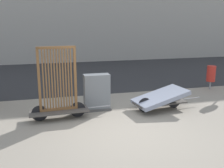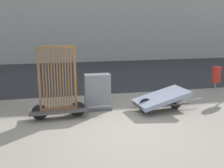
{
  "view_description": "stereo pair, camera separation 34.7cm",
  "coord_description": "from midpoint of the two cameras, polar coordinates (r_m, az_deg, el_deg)",
  "views": [
    {
      "loc": [
        -1.89,
        -5.77,
        2.72
      ],
      "look_at": [
        0.0,
        1.45,
        0.93
      ],
      "focal_mm": 42.0,
      "sensor_mm": 36.0,
      "label": 1
    },
    {
      "loc": [
        -1.55,
        -5.85,
        2.72
      ],
      "look_at": [
        0.0,
        1.45,
        0.93
      ],
      "focal_mm": 42.0,
      "sensor_mm": 36.0,
      "label": 2
    }
  ],
  "objects": [
    {
      "name": "bike_cart_with_mattress",
      "position": [
        8.31,
        11.84,
        -3.18
      ],
      "size": [
        2.38,
        1.16,
        0.67
      ],
      "rotation": [
        0.0,
        0.0,
        0.12
      ],
      "color": "#4C4742",
      "rests_on": "ground_plane"
    },
    {
      "name": "utility_cabinet",
      "position": [
        8.19,
        -1.98,
        -2.08
      ],
      "size": [
        0.85,
        0.42,
        1.14
      ],
      "color": "#4C4C4C",
      "rests_on": "ground_plane"
    },
    {
      "name": "road_strip",
      "position": [
        14.03,
        -4.73,
        2.25
      ],
      "size": [
        56.0,
        8.34,
        0.01
      ],
      "color": "#2D2D30",
      "rests_on": "ground_plane"
    },
    {
      "name": "trash_bin",
      "position": [
        11.34,
        22.57,
        1.89
      ],
      "size": [
        0.35,
        0.35,
        0.97
      ],
      "color": "gray",
      "rests_on": "ground_plane"
    },
    {
      "name": "bike_cart_with_bedframe",
      "position": [
        7.54,
        -10.3,
        -2.08
      ],
      "size": [
        2.37,
        0.7,
        2.07
      ],
      "rotation": [
        0.0,
        0.0,
        0.05
      ],
      "color": "#4C4742",
      "rests_on": "ground_plane"
    },
    {
      "name": "ground_plane",
      "position": [
        6.65,
        4.18,
        -10.74
      ],
      "size": [
        60.0,
        60.0,
        0.0
      ],
      "primitive_type": "plane",
      "color": "gray"
    }
  ]
}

